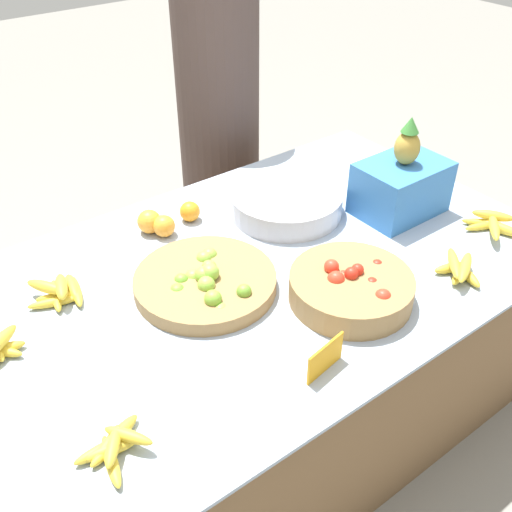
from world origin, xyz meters
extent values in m
plane|color=gray|center=(0.00, 0.00, 0.00)|extent=(12.00, 12.00, 0.00)
cube|color=brown|center=(0.00, 0.00, 0.32)|extent=(1.81, 1.10, 0.65)
cube|color=#99A8BC|center=(0.00, 0.00, 0.65)|extent=(1.88, 1.14, 0.01)
cylinder|color=olive|center=(-0.17, 0.02, 0.68)|extent=(0.42, 0.42, 0.05)
sphere|color=#89BC42|center=(-0.17, 0.01, 0.71)|extent=(0.05, 0.05, 0.05)
sphere|color=#89BC42|center=(-0.20, 0.04, 0.69)|extent=(0.05, 0.05, 0.05)
sphere|color=#7AB238|center=(-0.22, -0.09, 0.71)|extent=(0.05, 0.05, 0.05)
sphere|color=#89BC42|center=(-0.21, -0.12, 0.68)|extent=(0.05, 0.05, 0.05)
sphere|color=#89BC42|center=(-0.15, 0.03, 0.72)|extent=(0.04, 0.04, 0.04)
sphere|color=#6BA333|center=(-0.17, 0.02, 0.69)|extent=(0.04, 0.04, 0.04)
sphere|color=#89BC42|center=(-0.21, 0.03, 0.68)|extent=(0.04, 0.04, 0.04)
sphere|color=#6BA333|center=(-0.24, 0.05, 0.70)|extent=(0.04, 0.04, 0.04)
sphere|color=#7AB238|center=(-0.19, 0.02, 0.69)|extent=(0.04, 0.04, 0.04)
sphere|color=#6BA333|center=(-0.13, -0.12, 0.71)|extent=(0.04, 0.04, 0.04)
sphere|color=#89BC42|center=(-0.17, 0.00, 0.72)|extent=(0.05, 0.05, 0.05)
sphere|color=#89BC42|center=(-0.10, 0.10, 0.70)|extent=(0.05, 0.05, 0.05)
sphere|color=#6BA333|center=(-0.27, 0.02, 0.69)|extent=(0.05, 0.05, 0.05)
sphere|color=#89BC42|center=(-0.20, -0.03, 0.71)|extent=(0.05, 0.05, 0.05)
sphere|color=#89BC42|center=(-0.18, 0.01, 0.72)|extent=(0.05, 0.05, 0.05)
sphere|color=#89BC42|center=(-0.13, 0.09, 0.70)|extent=(0.05, 0.05, 0.05)
cylinder|color=olive|center=(0.13, -0.28, 0.70)|extent=(0.35, 0.35, 0.08)
sphere|color=red|center=(0.13, -0.27, 0.75)|extent=(0.04, 0.04, 0.04)
sphere|color=red|center=(0.08, -0.26, 0.70)|extent=(0.05, 0.05, 0.05)
sphere|color=red|center=(0.17, -0.32, 0.72)|extent=(0.04, 0.04, 0.04)
sphere|color=red|center=(0.14, -0.38, 0.73)|extent=(0.05, 0.05, 0.05)
sphere|color=red|center=(0.14, -0.29, 0.72)|extent=(0.04, 0.04, 0.04)
sphere|color=red|center=(0.11, -0.22, 0.75)|extent=(0.04, 0.04, 0.04)
sphere|color=red|center=(0.11, -0.38, 0.69)|extent=(0.04, 0.04, 0.04)
sphere|color=red|center=(0.12, -0.20, 0.69)|extent=(0.05, 0.05, 0.05)
sphere|color=red|center=(0.09, -0.25, 0.74)|extent=(0.05, 0.05, 0.05)
sphere|color=red|center=(0.12, -0.27, 0.71)|extent=(0.05, 0.05, 0.05)
sphere|color=red|center=(0.14, -0.33, 0.70)|extent=(0.04, 0.04, 0.04)
sphere|color=red|center=(0.16, -0.27, 0.75)|extent=(0.04, 0.04, 0.04)
sphere|color=red|center=(0.09, -0.29, 0.69)|extent=(0.04, 0.04, 0.04)
sphere|color=red|center=(0.13, -0.24, 0.72)|extent=(0.04, 0.04, 0.04)
sphere|color=red|center=(0.12, -0.34, 0.69)|extent=(0.04, 0.04, 0.04)
sphere|color=red|center=(0.24, -0.27, 0.72)|extent=(0.04, 0.04, 0.04)
sphere|color=red|center=(0.14, -0.28, 0.69)|extent=(0.04, 0.04, 0.04)
sphere|color=red|center=(0.13, -0.27, 0.71)|extent=(0.04, 0.04, 0.04)
sphere|color=orange|center=(-0.13, 0.33, 0.70)|extent=(0.07, 0.07, 0.07)
sphere|color=orange|center=(-0.16, 0.38, 0.70)|extent=(0.08, 0.08, 0.08)
sphere|color=orange|center=(-0.01, 0.36, 0.69)|extent=(0.07, 0.07, 0.07)
sphere|color=orange|center=(-0.13, 0.34, 0.69)|extent=(0.07, 0.07, 0.07)
cylinder|color=#B7B7BF|center=(0.28, 0.20, 0.70)|extent=(0.39, 0.39, 0.08)
cube|color=orange|center=(-0.12, -0.44, 0.70)|extent=(0.13, 0.03, 0.09)
cube|color=#3370B7|center=(0.60, -0.03, 0.75)|extent=(0.30, 0.22, 0.19)
ellipsoid|color=#B28E38|center=(0.60, -0.03, 0.90)|extent=(0.09, 0.09, 0.11)
cone|color=#387A33|center=(0.60, -0.03, 0.98)|extent=(0.06, 0.06, 0.05)
ellipsoid|color=gold|center=(-0.49, 0.21, 0.67)|extent=(0.06, 0.15, 0.03)
ellipsoid|color=gold|center=(-0.56, 0.21, 0.67)|extent=(0.14, 0.07, 0.03)
ellipsoid|color=gold|center=(-0.49, 0.24, 0.68)|extent=(0.06, 0.13, 0.03)
ellipsoid|color=gold|center=(-0.54, 0.22, 0.67)|extent=(0.13, 0.08, 0.03)
ellipsoid|color=gold|center=(-0.54, 0.23, 0.67)|extent=(0.07, 0.15, 0.03)
ellipsoid|color=gold|center=(-0.56, 0.24, 0.70)|extent=(0.10, 0.13, 0.03)
ellipsoid|color=gold|center=(-0.53, 0.22, 0.71)|extent=(0.07, 0.12, 0.04)
ellipsoid|color=gold|center=(0.75, -0.28, 0.67)|extent=(0.14, 0.08, 0.03)
ellipsoid|color=gold|center=(0.76, -0.28, 0.67)|extent=(0.11, 0.14, 0.03)
ellipsoid|color=gold|center=(0.77, -0.33, 0.68)|extent=(0.07, 0.16, 0.04)
ellipsoid|color=gold|center=(0.78, -0.29, 0.70)|extent=(0.10, 0.13, 0.03)
ellipsoid|color=gold|center=(0.73, -0.33, 0.70)|extent=(0.14, 0.12, 0.03)
ellipsoid|color=gold|center=(-0.65, -0.33, 0.67)|extent=(0.12, 0.07, 0.03)
ellipsoid|color=gold|center=(-0.63, -0.32, 0.68)|extent=(0.14, 0.08, 0.03)
ellipsoid|color=gold|center=(-0.65, -0.34, 0.67)|extent=(0.13, 0.05, 0.03)
ellipsoid|color=gold|center=(-0.66, -0.33, 0.67)|extent=(0.14, 0.03, 0.03)
ellipsoid|color=gold|center=(-0.66, -0.37, 0.67)|extent=(0.06, 0.14, 0.03)
ellipsoid|color=gold|center=(-0.65, -0.35, 0.70)|extent=(0.09, 0.11, 0.03)
ellipsoid|color=gold|center=(-0.61, -0.35, 0.70)|extent=(0.09, 0.11, 0.03)
ellipsoid|color=gold|center=(0.47, -0.40, 0.68)|extent=(0.14, 0.07, 0.03)
ellipsoid|color=gold|center=(0.47, -0.37, 0.67)|extent=(0.12, 0.07, 0.03)
ellipsoid|color=gold|center=(0.48, -0.42, 0.67)|extent=(0.07, 0.13, 0.03)
ellipsoid|color=gold|center=(0.47, -0.41, 0.70)|extent=(0.15, 0.11, 0.03)
ellipsoid|color=gold|center=(0.46, -0.38, 0.70)|extent=(0.13, 0.13, 0.03)
ellipsoid|color=gold|center=(-0.75, 0.11, 0.67)|extent=(0.13, 0.05, 0.03)
cylinder|color=#473833|center=(0.48, 0.92, 0.68)|extent=(0.36, 0.36, 1.37)
camera|label=1|loc=(-0.88, -1.17, 1.77)|focal=42.00mm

